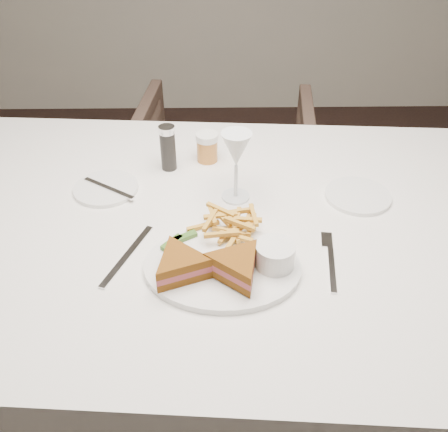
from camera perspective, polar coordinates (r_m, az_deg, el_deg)
name	(u,v)px	position (r m, az deg, el deg)	size (l,w,h in m)	color
table	(224,327)	(1.41, -0.03, -12.61)	(1.47, 0.98, 0.75)	white
chair_far	(224,176)	(2.04, -0.03, 4.62)	(0.69, 0.64, 0.71)	#4A372D
table_setting	(223,225)	(1.08, -0.11, -0.98)	(0.78, 0.63, 0.18)	white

